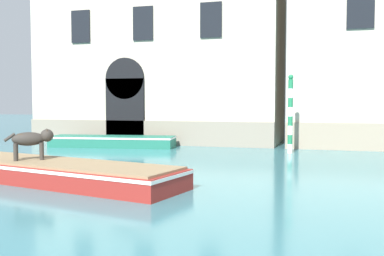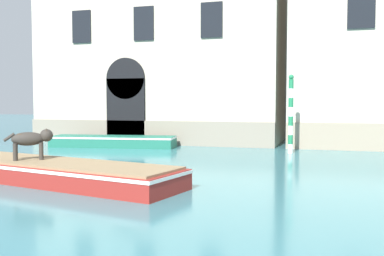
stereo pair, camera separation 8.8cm
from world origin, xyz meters
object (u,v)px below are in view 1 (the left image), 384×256
boat_foreground (44,170)px  dog_on_deck (32,139)px  boat_moored_near_palazzo (113,141)px  mooring_pole_0 (290,114)px

boat_foreground → dog_on_deck: dog_on_deck is taller
boat_foreground → boat_moored_near_palazzo: (-2.30, 8.85, -0.03)m
boat_moored_near_palazzo → dog_on_deck: bearing=-85.5°
boat_moored_near_palazzo → mooring_pole_0: size_ratio=1.85×
dog_on_deck → boat_moored_near_palazzo: dog_on_deck is taller
dog_on_deck → mooring_pole_0: mooring_pole_0 is taller
boat_foreground → mooring_pole_0: (6.02, 8.60, 1.36)m
mooring_pole_0 → boat_foreground: bearing=-125.0°
dog_on_deck → boat_moored_near_palazzo: (-1.93, 8.83, -0.86)m
dog_on_deck → boat_moored_near_palazzo: size_ratio=0.18×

